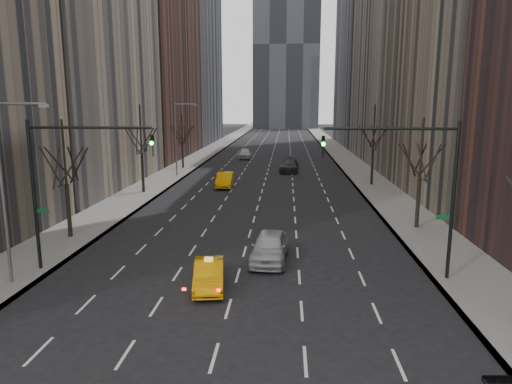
# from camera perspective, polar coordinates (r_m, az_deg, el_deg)

# --- Properties ---
(sidewalk_left) EXTENTS (4.50, 320.00, 0.15)m
(sidewalk_left) POSITION_cam_1_polar(r_m,az_deg,el_deg) (82.58, -6.50, 4.70)
(sidewalk_left) COLOR slate
(sidewalk_left) RESTS_ON ground
(sidewalk_right) EXTENTS (4.50, 320.00, 0.15)m
(sidewalk_right) POSITION_cam_1_polar(r_m,az_deg,el_deg) (81.83, 10.68, 4.52)
(sidewalk_right) COLOR slate
(sidewalk_right) RESTS_ON ground
(bld_left_far) EXTENTS (14.00, 28.00, 44.00)m
(bld_left_far) POSITION_cam_1_polar(r_m,az_deg,el_deg) (81.48, -14.21, 19.84)
(bld_left_far) COLOR brown
(bld_left_far) RESTS_ON ground
(bld_left_deep) EXTENTS (14.00, 30.00, 60.00)m
(bld_left_deep) POSITION_cam_1_polar(r_m,az_deg,el_deg) (111.44, -9.35, 21.69)
(bld_left_deep) COLOR slate
(bld_left_deep) RESTS_ON ground
(bld_right_deep) EXTENTS (14.00, 30.00, 58.00)m
(bld_right_deep) POSITION_cam_1_polar(r_m,az_deg,el_deg) (109.32, 14.79, 21.16)
(bld_right_deep) COLOR slate
(bld_right_deep) RESTS_ON ground
(tree_lw_b) EXTENTS (3.36, 3.50, 7.82)m
(tree_lw_b) POSITION_cam_1_polar(r_m,az_deg,el_deg) (32.63, -22.60, 0.89)
(tree_lw_b) COLOR black
(tree_lw_b) RESTS_ON ground
(tree_lw_c) EXTENTS (3.36, 3.50, 8.74)m
(tree_lw_c) POSITION_cam_1_polar(r_m,az_deg,el_deg) (47.31, -14.08, 4.66)
(tree_lw_c) COLOR black
(tree_lw_c) RESTS_ON ground
(tree_lw_d) EXTENTS (3.36, 3.50, 7.36)m
(tree_lw_d) POSITION_cam_1_polar(r_m,az_deg,el_deg) (64.64, -9.20, 6.02)
(tree_lw_d) COLOR black
(tree_lw_d) RESTS_ON ground
(tree_rw_b) EXTENTS (3.36, 3.50, 7.82)m
(tree_rw_b) POSITION_cam_1_polar(r_m,az_deg,el_deg) (34.51, 19.78, 1.60)
(tree_rw_b) COLOR black
(tree_rw_b) RESTS_ON ground
(tree_rw_c) EXTENTS (3.36, 3.50, 8.74)m
(tree_rw_c) POSITION_cam_1_polar(r_m,az_deg,el_deg) (51.88, 14.43, 5.17)
(tree_rw_c) COLOR black
(tree_rw_c) RESTS_ON ground
(traffic_mast_left) EXTENTS (6.69, 0.39, 8.00)m
(traffic_mast_left) POSITION_cam_1_polar(r_m,az_deg,el_deg) (25.78, -22.98, 2.39)
(traffic_mast_left) COLOR black
(traffic_mast_left) RESTS_ON ground
(traffic_mast_right) EXTENTS (6.69, 0.39, 8.00)m
(traffic_mast_right) POSITION_cam_1_polar(r_m,az_deg,el_deg) (23.95, 19.83, 2.02)
(traffic_mast_right) COLOR black
(traffic_mast_right) RESTS_ON ground
(streetlight_near) EXTENTS (2.83, 0.22, 9.00)m
(streetlight_near) POSITION_cam_1_polar(r_m,az_deg,el_deg) (24.90, -28.61, 1.95)
(streetlight_near) COLOR slate
(streetlight_near) RESTS_ON ground
(streetlight_far) EXTENTS (2.83, 0.22, 9.00)m
(streetlight_far) POSITION_cam_1_polar(r_m,az_deg,el_deg) (57.43, -9.69, 7.47)
(streetlight_far) COLOR slate
(streetlight_far) RESTS_ON ground
(taxi_sedan) EXTENTS (1.96, 4.24, 1.34)m
(taxi_sedan) POSITION_cam_1_polar(r_m,az_deg,el_deg) (22.95, -5.90, -10.21)
(taxi_sedan) COLOR orange
(taxi_sedan) RESTS_ON ground
(silver_sedan_ahead) EXTENTS (2.33, 5.07, 1.69)m
(silver_sedan_ahead) POSITION_cam_1_polar(r_m,az_deg,el_deg) (26.49, 1.72, -6.85)
(silver_sedan_ahead) COLOR #A4A6AC
(silver_sedan_ahead) RESTS_ON ground
(far_taxi) EXTENTS (1.83, 4.87, 1.59)m
(far_taxi) POSITION_cam_1_polar(r_m,az_deg,el_deg) (49.91, -3.89, 1.52)
(far_taxi) COLOR #FFA705
(far_taxi) RESTS_ON ground
(far_suv_grey) EXTENTS (2.76, 6.09, 1.73)m
(far_suv_grey) POSITION_cam_1_polar(r_m,az_deg,el_deg) (61.57, 4.18, 3.37)
(far_suv_grey) COLOR #2D2D32
(far_suv_grey) RESTS_ON ground
(far_car_white) EXTENTS (2.02, 4.96, 1.68)m
(far_car_white) POSITION_cam_1_polar(r_m,az_deg,el_deg) (76.24, -1.37, 4.83)
(far_car_white) COLOR silver
(far_car_white) RESTS_ON ground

